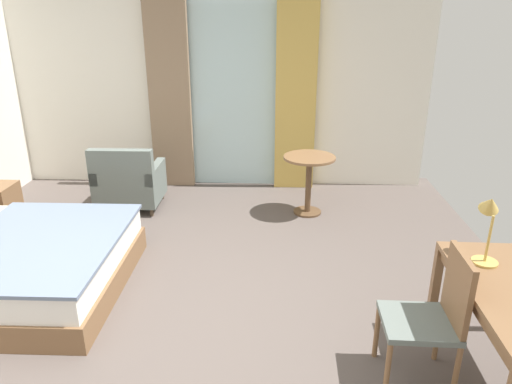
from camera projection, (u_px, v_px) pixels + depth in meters
ground at (169, 323)px, 3.78m from camera, size 6.12×7.13×0.10m
wall_back at (216, 81)px, 6.33m from camera, size 5.72×0.12×2.86m
balcony_glass_door at (233, 95)px, 6.31m from camera, size 1.24×0.02×2.52m
curtain_panel_left at (170, 95)px, 6.25m from camera, size 0.55×0.10×2.53m
curtain_panel_right at (296, 96)px, 6.18m from camera, size 0.54×0.10×2.53m
desk_chair at (434, 313)px, 2.97m from camera, size 0.47×0.43×0.93m
desk_lamp at (489, 217)px, 3.12m from camera, size 0.18×0.29×0.46m
armchair_by_window at (129, 183)px, 5.76m from camera, size 0.76×0.69×0.83m
round_cafe_table at (309, 172)px, 5.56m from camera, size 0.61×0.61×0.72m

